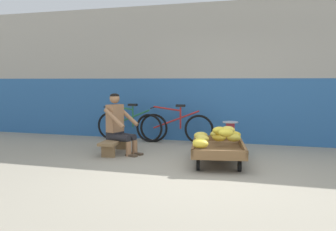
# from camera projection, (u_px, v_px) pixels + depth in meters

# --- Properties ---
(ground_plane) EXTENTS (80.00, 80.00, 0.00)m
(ground_plane) POSITION_uv_depth(u_px,v_px,m) (198.00, 176.00, 5.17)
(ground_plane) COLOR gray
(back_wall) EXTENTS (16.00, 0.30, 3.09)m
(back_wall) POSITION_uv_depth(u_px,v_px,m) (226.00, 73.00, 7.89)
(back_wall) COLOR #2D609E
(back_wall) RESTS_ON ground
(banana_cart) EXTENTS (1.07, 1.56, 0.36)m
(banana_cart) POSITION_uv_depth(u_px,v_px,m) (218.00, 149.00, 5.91)
(banana_cart) COLOR brown
(banana_cart) RESTS_ON ground
(banana_pile) EXTENTS (0.85, 1.29, 0.26)m
(banana_pile) POSITION_uv_depth(u_px,v_px,m) (217.00, 136.00, 5.90)
(banana_pile) COLOR yellow
(banana_pile) RESTS_ON banana_cart
(low_bench) EXTENTS (0.40, 1.12, 0.27)m
(low_bench) POSITION_uv_depth(u_px,v_px,m) (115.00, 143.00, 6.76)
(low_bench) COLOR olive
(low_bench) RESTS_ON ground
(vendor_seated) EXTENTS (0.73, 0.59, 1.14)m
(vendor_seated) POSITION_uv_depth(u_px,v_px,m) (119.00, 124.00, 6.67)
(vendor_seated) COLOR #9E704C
(vendor_seated) RESTS_ON ground
(plastic_crate) EXTENTS (0.36, 0.28, 0.30)m
(plastic_crate) POSITION_uv_depth(u_px,v_px,m) (230.00, 144.00, 6.83)
(plastic_crate) COLOR #19847F
(plastic_crate) RESTS_ON ground
(weighing_scale) EXTENTS (0.30, 0.30, 0.29)m
(weighing_scale) POSITION_uv_depth(u_px,v_px,m) (230.00, 129.00, 6.80)
(weighing_scale) COLOR #28282D
(weighing_scale) RESTS_ON plastic_crate
(bicycle_near_left) EXTENTS (1.66, 0.48, 0.86)m
(bicycle_near_left) POSITION_uv_depth(u_px,v_px,m) (129.00, 126.00, 8.11)
(bicycle_near_left) COLOR black
(bicycle_near_left) RESTS_ON ground
(bicycle_far_left) EXTENTS (1.66, 0.48, 0.86)m
(bicycle_far_left) POSITION_uv_depth(u_px,v_px,m) (176.00, 127.00, 7.83)
(bicycle_far_left) COLOR black
(bicycle_far_left) RESTS_ON ground
(shopping_bag) EXTENTS (0.18, 0.12, 0.24)m
(shopping_bag) POSITION_uv_depth(u_px,v_px,m) (225.00, 151.00, 6.35)
(shopping_bag) COLOR silver
(shopping_bag) RESTS_ON ground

